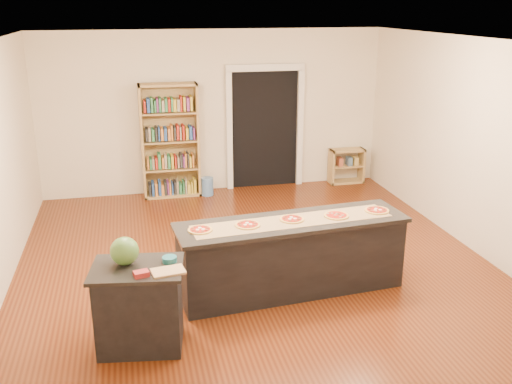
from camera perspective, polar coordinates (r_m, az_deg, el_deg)
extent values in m
cube|color=beige|center=(6.71, 0.38, 2.71)|extent=(6.00, 7.00, 2.80)
cube|color=#5C280F|center=(7.21, 0.35, -8.03)|extent=(6.00, 7.00, 0.01)
cube|color=white|center=(6.47, 0.40, 14.71)|extent=(6.00, 7.00, 0.01)
cube|color=black|center=(10.29, 0.85, 6.27)|extent=(1.20, 0.02, 2.10)
cube|color=silver|center=(10.11, -2.69, 6.04)|extent=(0.10, 0.08, 2.10)
cube|color=silver|center=(10.41, 4.41, 6.37)|extent=(0.10, 0.08, 2.10)
cube|color=silver|center=(10.07, 0.94, 12.35)|extent=(1.40, 0.08, 0.12)
cube|color=black|center=(6.64, 3.58, -6.58)|extent=(2.58, 0.64, 0.83)
cube|color=black|center=(6.47, 3.66, -3.07)|extent=(2.65, 0.72, 0.05)
cube|color=black|center=(5.73, -11.55, -11.34)|extent=(0.79, 0.56, 0.81)
cube|color=black|center=(5.54, -11.83, -7.51)|extent=(0.86, 0.63, 0.04)
cube|color=tan|center=(9.85, -8.59, 5.06)|extent=(0.97, 0.35, 1.95)
cube|color=tan|center=(10.76, 9.03, 2.59)|extent=(0.64, 0.28, 0.64)
cylinder|color=#517BB5|center=(10.01, -4.90, 0.56)|extent=(0.21, 0.21, 0.31)
cube|color=olive|center=(6.44, 3.71, -2.90)|extent=(2.33, 0.62, 0.00)
sphere|color=#144214|center=(5.55, -13.02, -5.77)|extent=(0.27, 0.27, 0.27)
cube|color=tan|center=(5.37, -8.78, -7.84)|extent=(0.33, 0.24, 0.02)
cube|color=maroon|center=(5.33, -11.40, -8.02)|extent=(0.15, 0.12, 0.05)
cylinder|color=#195966|center=(5.56, -8.64, -6.68)|extent=(0.14, 0.14, 0.05)
cylinder|color=tan|center=(6.19, -5.61, -3.79)|extent=(0.27, 0.27, 0.02)
cylinder|color=#A5190C|center=(6.18, -5.61, -3.71)|extent=(0.22, 0.22, 0.00)
cylinder|color=tan|center=(6.29, -0.85, -3.30)|extent=(0.27, 0.27, 0.02)
cylinder|color=#A5190C|center=(6.29, -0.85, -3.23)|extent=(0.22, 0.22, 0.00)
cylinder|color=tan|center=(6.47, 3.61, -2.72)|extent=(0.28, 0.28, 0.02)
cylinder|color=#A5190C|center=(6.47, 3.61, -2.65)|extent=(0.23, 0.23, 0.00)
cylinder|color=tan|center=(6.63, 8.04, -2.34)|extent=(0.28, 0.28, 0.02)
cylinder|color=#A5190C|center=(6.62, 8.05, -2.27)|extent=(0.23, 0.23, 0.00)
cylinder|color=tan|center=(6.87, 11.99, -1.81)|extent=(0.28, 0.28, 0.02)
cylinder|color=#A5190C|center=(6.87, 12.00, -1.74)|extent=(0.23, 0.23, 0.00)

